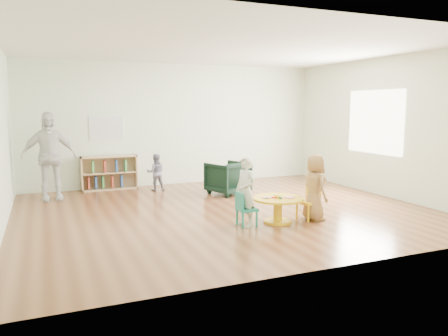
% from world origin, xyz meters
% --- Properties ---
extents(room, '(7.10, 7.00, 2.80)m').
position_xyz_m(room, '(0.01, 0.00, 1.89)').
color(room, brown).
rests_on(room, ground).
extents(activity_table, '(0.80, 0.80, 0.44)m').
position_xyz_m(activity_table, '(0.46, -1.03, 0.28)').
color(activity_table, gold).
rests_on(activity_table, ground).
extents(kid_chair_left, '(0.29, 0.29, 0.53)m').
position_xyz_m(kid_chair_left, '(-0.13, -1.04, 0.28)').
color(kid_chair_left, '#188670').
rests_on(kid_chair_left, ground).
extents(kid_chair_right, '(0.38, 0.38, 0.57)m').
position_xyz_m(kid_chair_right, '(1.04, -1.03, 0.30)').
color(kid_chair_right, gold).
rests_on(kid_chair_right, ground).
extents(bookshelf, '(1.20, 0.30, 0.75)m').
position_xyz_m(bookshelf, '(-1.61, 2.86, 0.37)').
color(bookshelf, tan).
rests_on(bookshelf, ground).
extents(alphabet_poster, '(0.74, 0.01, 0.54)m').
position_xyz_m(alphabet_poster, '(-1.60, 2.98, 1.35)').
color(alphabet_poster, white).
rests_on(alphabet_poster, ground).
extents(armchair, '(0.93, 0.95, 0.68)m').
position_xyz_m(armchair, '(0.62, 1.37, 0.34)').
color(armchair, black).
rests_on(armchair, ground).
extents(child_left, '(0.36, 0.45, 1.08)m').
position_xyz_m(child_left, '(-0.11, -1.02, 0.54)').
color(child_left, silver).
rests_on(child_left, ground).
extents(child_right, '(0.35, 0.53, 1.07)m').
position_xyz_m(child_right, '(1.08, -1.11, 0.53)').
color(child_right, '#F3A81B').
rests_on(child_right, ground).
extents(toddler, '(0.43, 0.36, 0.80)m').
position_xyz_m(toddler, '(-0.69, 2.30, 0.40)').
color(toddler, '#18183C').
rests_on(toddler, ground).
extents(adult_caretaker, '(1.04, 0.49, 1.72)m').
position_xyz_m(adult_caretaker, '(-2.82, 2.15, 0.86)').
color(adult_caretaker, silver).
rests_on(adult_caretaker, ground).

